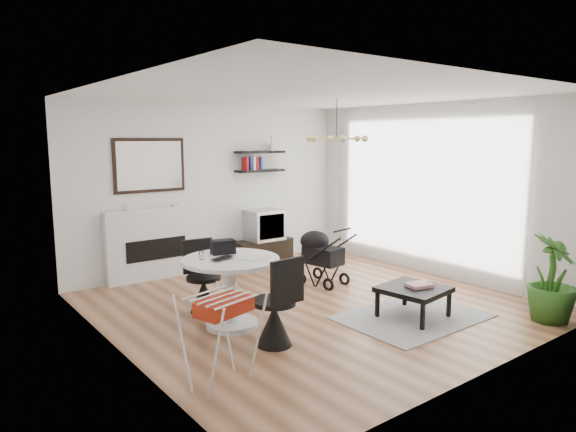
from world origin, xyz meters
TOP-DOWN VIEW (x-y plane):
  - floor at (0.00, 0.00)m, footprint 5.00×5.00m
  - ceiling at (0.00, 0.00)m, footprint 5.00×5.00m
  - wall_back at (0.00, 2.50)m, footprint 5.00×0.00m
  - wall_left at (-2.50, 0.00)m, footprint 0.00×5.00m
  - wall_right at (2.50, 0.00)m, footprint 0.00×5.00m
  - sheer_curtain at (2.40, 0.20)m, footprint 0.04×3.60m
  - fireplace at (-1.10, 2.42)m, footprint 1.50×0.17m
  - shelf_lower at (0.84, 2.37)m, footprint 0.90×0.25m
  - shelf_upper at (0.84, 2.37)m, footprint 0.90×0.25m
  - pendant_lamp at (0.70, 0.30)m, footprint 0.90×0.90m
  - tv_console at (0.84, 2.30)m, footprint 1.07×0.37m
  - crt_tv at (0.85, 2.30)m, footprint 0.61×0.53m
  - dining_table at (-1.23, -0.06)m, footprint 1.11×1.11m
  - laptop at (-1.32, -0.10)m, footprint 0.34×0.27m
  - black_bag at (-1.18, 0.20)m, footprint 0.30×0.22m
  - newspaper at (-1.02, -0.21)m, footprint 0.36×0.33m
  - drinking_glass at (-1.53, 0.09)m, footprint 0.06×0.06m
  - chair_far at (-1.23, 0.62)m, footprint 0.44×0.45m
  - chair_near at (-1.15, -0.81)m, footprint 0.46×0.47m
  - drying_rack at (-2.04, -1.23)m, footprint 0.66×0.63m
  - stroller at (0.76, 0.67)m, footprint 0.57×0.77m
  - rug at (0.67, -1.12)m, footprint 1.72×1.24m
  - coffee_table at (0.68, -1.13)m, footprint 0.81×0.81m
  - magazines at (0.74, -1.15)m, footprint 0.33×0.29m
  - potted_plant at (1.87, -2.19)m, footprint 0.72×0.72m

SIDE VIEW (x-z plane):
  - floor at x=0.00m, z-range 0.00..0.00m
  - rug at x=0.67m, z-range 0.00..0.01m
  - tv_console at x=0.84m, z-range 0.00..0.40m
  - chair_far at x=-1.23m, z-range -0.17..0.73m
  - chair_near at x=-1.15m, z-range -0.18..0.79m
  - coffee_table at x=0.68m, z-range 0.15..0.52m
  - stroller at x=0.76m, z-range -0.06..0.82m
  - magazines at x=0.74m, z-range 0.38..0.42m
  - drying_rack at x=-2.04m, z-range 0.02..0.85m
  - potted_plant at x=1.87m, z-range 0.00..1.03m
  - dining_table at x=-1.23m, z-range 0.13..0.94m
  - crt_tv at x=0.85m, z-range 0.40..0.93m
  - fireplace at x=-1.10m, z-range -0.39..1.77m
  - newspaper at x=-1.02m, z-range 0.81..0.82m
  - laptop at x=-1.32m, z-range 0.81..0.83m
  - drinking_glass at x=-1.53m, z-range 0.81..0.91m
  - black_bag at x=-1.18m, z-range 0.81..0.97m
  - wall_back at x=0.00m, z-range -1.15..3.85m
  - wall_left at x=-2.50m, z-range -1.15..3.85m
  - wall_right at x=2.50m, z-range -1.15..3.85m
  - sheer_curtain at x=2.40m, z-range 0.05..2.65m
  - shelf_lower at x=0.84m, z-range 1.58..1.62m
  - shelf_upper at x=0.84m, z-range 1.90..1.94m
  - pendant_lamp at x=0.70m, z-range 2.10..2.20m
  - ceiling at x=0.00m, z-range 2.70..2.70m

